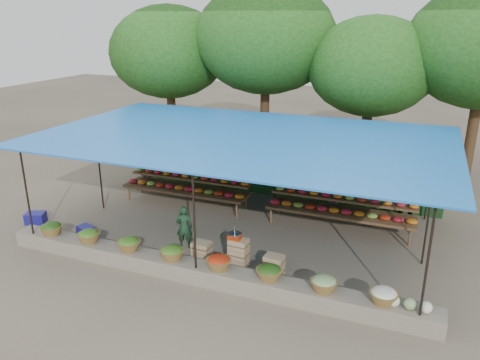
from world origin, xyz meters
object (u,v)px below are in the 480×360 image
at_px(blue_crate_front, 86,231).
at_px(crate_counter, 238,256).
at_px(weighing_scale, 235,236).
at_px(vendor_seated, 184,227).
at_px(blue_crate_back, 36,218).

bearing_deg(blue_crate_front, crate_counter, 19.48).
xyz_separation_m(weighing_scale, blue_crate_front, (-4.56, 0.08, -0.71)).
bearing_deg(vendor_seated, blue_crate_back, -16.56).
height_order(crate_counter, blue_crate_back, crate_counter).
distance_m(crate_counter, blue_crate_back, 6.57).
bearing_deg(crate_counter, weighing_scale, 180.00).
relative_size(crate_counter, blue_crate_front, 5.18).
bearing_deg(vendor_seated, blue_crate_front, -12.04).
height_order(vendor_seated, blue_crate_back, vendor_seated).
height_order(crate_counter, vendor_seated, vendor_seated).
xyz_separation_m(vendor_seated, blue_crate_front, (-2.93, -0.40, -0.45)).
bearing_deg(blue_crate_back, vendor_seated, -19.42).
height_order(blue_crate_front, blue_crate_back, blue_crate_back).
xyz_separation_m(vendor_seated, blue_crate_back, (-4.85, -0.28, -0.42)).
relative_size(weighing_scale, vendor_seated, 0.28).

